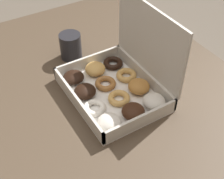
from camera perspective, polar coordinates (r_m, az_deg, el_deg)
name	(u,v)px	position (r m, az deg, el deg)	size (l,w,h in m)	color
dining_table	(90,115)	(1.04, -4.00, -4.66)	(1.16, 0.99, 0.72)	#4C3D2D
donut_box	(119,82)	(0.96, 1.28, 1.39)	(0.32, 0.26, 0.27)	white
coffee_mug	(71,46)	(1.11, -7.58, 7.95)	(0.08, 0.08, 0.09)	#232328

